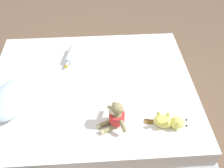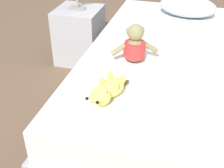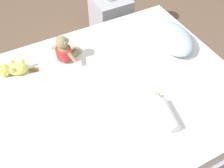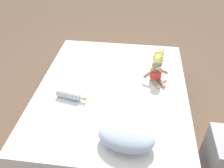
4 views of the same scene
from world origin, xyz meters
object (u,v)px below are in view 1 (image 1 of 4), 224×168
bed (93,101)px  plush_monkey (116,116)px  pillow (10,99)px  glass_bottle (70,55)px  plush_yellow_creature (169,122)px

bed → plush_monkey: size_ratio=7.08×
bed → pillow: size_ratio=3.93×
glass_bottle → bed: bearing=-152.0°
pillow → plush_yellow_creature: bearing=-102.6°
plush_monkey → plush_yellow_creature: 0.42m
pillow → plush_yellow_creature: size_ratio=1.51×
bed → pillow: bearing=106.5°
pillow → glass_bottle: bearing=-38.2°
pillow → plush_monkey: plush_monkey is taller
bed → glass_bottle: (0.39, 0.21, 0.28)m
bed → plush_yellow_creature: bearing=-128.8°
pillow → plush_yellow_creature: pillow is taller
glass_bottle → plush_yellow_creature: bearing=-137.3°
bed → plush_monkey: 0.59m
plush_yellow_creature → glass_bottle: 1.20m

